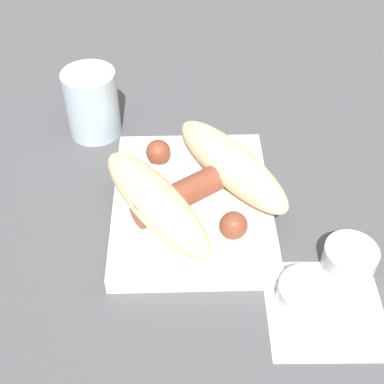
{
  "coord_description": "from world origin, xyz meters",
  "views": [
    {
      "loc": [
        0.43,
        -0.01,
        0.45
      ],
      "look_at": [
        0.0,
        0.0,
        0.03
      ],
      "focal_mm": 50.0,
      "sensor_mm": 36.0,
      "label": 1
    }
  ],
  "objects_px": {
    "food_tray": "(192,204)",
    "bread_roll": "(195,182)",
    "sausage": "(193,186)",
    "drink_glass": "(92,103)",
    "condiment_cup_near": "(305,296)",
    "condiment_cup_far": "(349,260)"
  },
  "relations": [
    {
      "from": "condiment_cup_near",
      "to": "drink_glass",
      "type": "xyz_separation_m",
      "value": [
        -0.28,
        -0.23,
        0.03
      ]
    },
    {
      "from": "condiment_cup_near",
      "to": "drink_glass",
      "type": "bearing_deg",
      "value": -140.52
    },
    {
      "from": "sausage",
      "to": "drink_glass",
      "type": "bearing_deg",
      "value": -139.23
    },
    {
      "from": "food_tray",
      "to": "condiment_cup_near",
      "type": "bearing_deg",
      "value": 39.37
    },
    {
      "from": "condiment_cup_near",
      "to": "condiment_cup_far",
      "type": "xyz_separation_m",
      "value": [
        -0.04,
        0.05,
        0.0
      ]
    },
    {
      "from": "bread_roll",
      "to": "drink_glass",
      "type": "distance_m",
      "value": 0.2
    },
    {
      "from": "sausage",
      "to": "drink_glass",
      "type": "height_order",
      "value": "drink_glass"
    },
    {
      "from": "sausage",
      "to": "bread_roll",
      "type": "bearing_deg",
      "value": 46.41
    },
    {
      "from": "sausage",
      "to": "condiment_cup_near",
      "type": "height_order",
      "value": "sausage"
    },
    {
      "from": "drink_glass",
      "to": "bread_roll",
      "type": "bearing_deg",
      "value": 40.82
    },
    {
      "from": "sausage",
      "to": "drink_glass",
      "type": "distance_m",
      "value": 0.2
    },
    {
      "from": "food_tray",
      "to": "sausage",
      "type": "bearing_deg",
      "value": 161.08
    },
    {
      "from": "bread_roll",
      "to": "drink_glass",
      "type": "bearing_deg",
      "value": -139.18
    },
    {
      "from": "drink_glass",
      "to": "condiment_cup_near",
      "type": "bearing_deg",
      "value": 39.48
    },
    {
      "from": "bread_roll",
      "to": "sausage",
      "type": "xyz_separation_m",
      "value": [
        -0.0,
        -0.0,
        -0.01
      ]
    },
    {
      "from": "food_tray",
      "to": "sausage",
      "type": "xyz_separation_m",
      "value": [
        -0.0,
        0.0,
        0.02
      ]
    },
    {
      "from": "food_tray",
      "to": "condiment_cup_near",
      "type": "height_order",
      "value": "condiment_cup_near"
    },
    {
      "from": "sausage",
      "to": "condiment_cup_far",
      "type": "bearing_deg",
      "value": 60.18
    },
    {
      "from": "bread_roll",
      "to": "condiment_cup_far",
      "type": "height_order",
      "value": "bread_roll"
    },
    {
      "from": "bread_roll",
      "to": "sausage",
      "type": "bearing_deg",
      "value": -133.59
    },
    {
      "from": "condiment_cup_near",
      "to": "condiment_cup_far",
      "type": "bearing_deg",
      "value": 129.37
    },
    {
      "from": "food_tray",
      "to": "bread_roll",
      "type": "bearing_deg",
      "value": 135.33
    }
  ]
}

